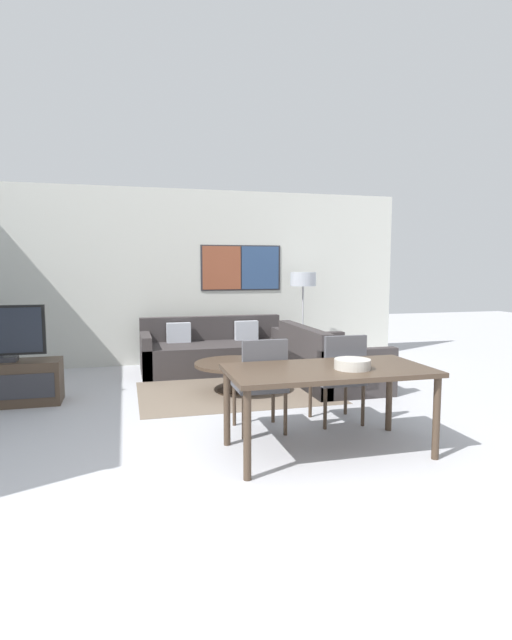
# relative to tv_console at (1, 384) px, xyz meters

# --- Properties ---
(ground_plane) EXTENTS (24.00, 24.00, 0.00)m
(ground_plane) POSITION_rel_tv_console_xyz_m (2.30, -3.15, -0.25)
(ground_plane) COLOR #B2B2B7
(wall_back) EXTENTS (7.40, 0.09, 2.80)m
(wall_back) POSITION_rel_tv_console_xyz_m (2.33, 2.03, 1.15)
(wall_back) COLOR silver
(wall_back) RESTS_ON ground_plane
(area_rug) EXTENTS (2.38, 1.71, 0.01)m
(area_rug) POSITION_rel_tv_console_xyz_m (2.69, -0.11, -0.25)
(area_rug) COLOR #706051
(area_rug) RESTS_ON ground_plane
(tv_console) EXTENTS (1.29, 0.46, 0.50)m
(tv_console) POSITION_rel_tv_console_xyz_m (0.00, 0.00, 0.00)
(tv_console) COLOR #423326
(tv_console) RESTS_ON ground_plane
(sofa_main) EXTENTS (2.21, 0.99, 0.79)m
(sofa_main) POSITION_rel_tv_console_xyz_m (2.69, 1.34, 0.01)
(sofa_main) COLOR #383333
(sofa_main) RESTS_ON ground_plane
(sofa_side) EXTENTS (0.99, 1.65, 0.79)m
(sofa_side) POSITION_rel_tv_console_xyz_m (3.96, -0.01, 0.01)
(sofa_side) COLOR #383333
(sofa_side) RESTS_ON ground_plane
(coffee_table) EXTENTS (1.01, 1.01, 0.38)m
(coffee_table) POSITION_rel_tv_console_xyz_m (2.69, -0.11, 0.04)
(coffee_table) COLOR #423326
(coffee_table) RESTS_ON ground_plane
(dining_table) EXTENTS (1.70, 0.87, 0.72)m
(dining_table) POSITION_rel_tv_console_xyz_m (3.01, -2.28, 0.40)
(dining_table) COLOR #423326
(dining_table) RESTS_ON ground_plane
(dining_chair_left) EXTENTS (0.46, 0.46, 0.91)m
(dining_chair_left) POSITION_rel_tv_console_xyz_m (2.60, -1.66, 0.26)
(dining_chair_left) COLOR #4C4C51
(dining_chair_left) RESTS_ON ground_plane
(dining_chair_centre) EXTENTS (0.46, 0.46, 0.91)m
(dining_chair_centre) POSITION_rel_tv_console_xyz_m (3.42, -1.60, 0.26)
(dining_chair_centre) COLOR #4C4C51
(dining_chair_centre) RESTS_ON ground_plane
(fruit_bowl) EXTENTS (0.30, 0.30, 0.08)m
(fruit_bowl) POSITION_rel_tv_console_xyz_m (3.19, -2.37, 0.52)
(fruit_bowl) COLOR #B7B2A8
(fruit_bowl) RESTS_ON dining_table
(floor_lamp) EXTENTS (0.41, 0.41, 1.48)m
(floor_lamp) POSITION_rel_tv_console_xyz_m (4.15, 1.45, 1.04)
(floor_lamp) COLOR #2D2D33
(floor_lamp) RESTS_ON ground_plane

